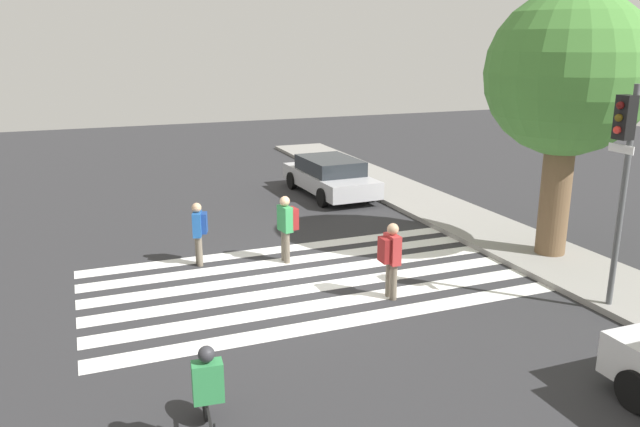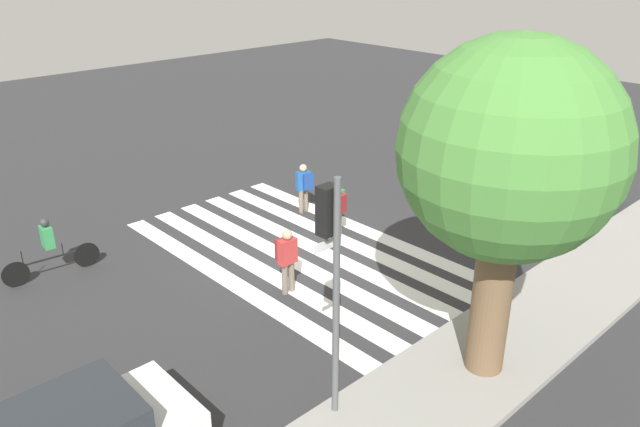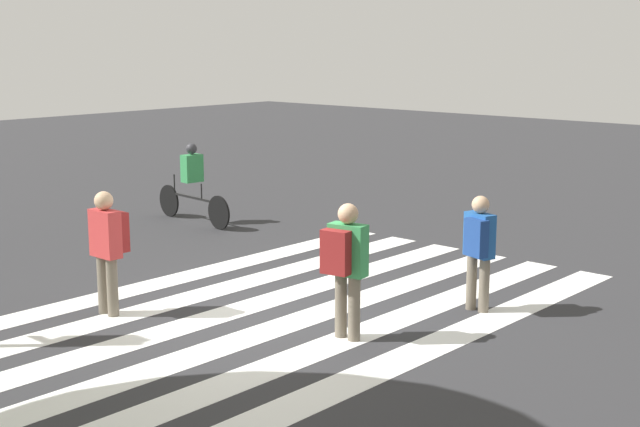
{
  "view_description": "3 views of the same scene",
  "coord_description": "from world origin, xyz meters",
  "px_view_note": "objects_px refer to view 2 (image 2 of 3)",
  "views": [
    {
      "loc": [
        12.75,
        -4.68,
        5.37
      ],
      "look_at": [
        -0.6,
        0.61,
        1.41
      ],
      "focal_mm": 35.0,
      "sensor_mm": 36.0,
      "label": 1
    },
    {
      "loc": [
        10.17,
        11.6,
        7.89
      ],
      "look_at": [
        -0.27,
        0.5,
        1.26
      ],
      "focal_mm": 35.0,
      "sensor_mm": 36.0,
      "label": 2
    },
    {
      "loc": [
        -8.17,
        8.08,
        3.64
      ],
      "look_at": [
        -0.81,
        -0.16,
        1.48
      ],
      "focal_mm": 50.0,
      "sensor_mm": 36.0,
      "label": 3
    }
  ],
  "objects_px": {
    "traffic_light": "(331,255)",
    "street_tree": "(510,154)",
    "pedestrian_child_with_backpack": "(338,206)",
    "pedestrian_adult_yellow_jacket": "(304,184)",
    "cyclist_near_curb": "(49,246)",
    "car_parked_silver_sedan": "(564,196)",
    "pedestrian_adult_blue_shirt": "(287,256)"
  },
  "relations": [
    {
      "from": "pedestrian_adult_blue_shirt",
      "to": "pedestrian_adult_yellow_jacket",
      "type": "distance_m",
      "value": 4.96
    },
    {
      "from": "pedestrian_child_with_backpack",
      "to": "car_parked_silver_sedan",
      "type": "distance_m",
      "value": 7.22
    },
    {
      "from": "cyclist_near_curb",
      "to": "car_parked_silver_sedan",
      "type": "xyz_separation_m",
      "value": [
        -13.08,
        7.14,
        -0.16
      ]
    },
    {
      "from": "pedestrian_adult_yellow_jacket",
      "to": "cyclist_near_curb",
      "type": "distance_m",
      "value": 7.61
    },
    {
      "from": "street_tree",
      "to": "pedestrian_adult_yellow_jacket",
      "type": "height_order",
      "value": "street_tree"
    },
    {
      "from": "street_tree",
      "to": "pedestrian_child_with_backpack",
      "type": "xyz_separation_m",
      "value": [
        -2.21,
        -6.36,
        -3.57
      ]
    },
    {
      "from": "pedestrian_adult_blue_shirt",
      "to": "pedestrian_child_with_backpack",
      "type": "relative_size",
      "value": 0.99
    },
    {
      "from": "traffic_light",
      "to": "pedestrian_child_with_backpack",
      "type": "height_order",
      "value": "traffic_light"
    },
    {
      "from": "pedestrian_adult_yellow_jacket",
      "to": "cyclist_near_curb",
      "type": "height_order",
      "value": "cyclist_near_curb"
    },
    {
      "from": "pedestrian_adult_blue_shirt",
      "to": "traffic_light",
      "type": "bearing_deg",
      "value": 60.24
    },
    {
      "from": "traffic_light",
      "to": "street_tree",
      "type": "distance_m",
      "value": 3.55
    },
    {
      "from": "cyclist_near_curb",
      "to": "car_parked_silver_sedan",
      "type": "height_order",
      "value": "cyclist_near_curb"
    },
    {
      "from": "traffic_light",
      "to": "car_parked_silver_sedan",
      "type": "distance_m",
      "value": 11.8
    },
    {
      "from": "traffic_light",
      "to": "pedestrian_child_with_backpack",
      "type": "relative_size",
      "value": 2.7
    },
    {
      "from": "street_tree",
      "to": "pedestrian_adult_yellow_jacket",
      "type": "bearing_deg",
      "value": -108.38
    },
    {
      "from": "pedestrian_child_with_backpack",
      "to": "car_parked_silver_sedan",
      "type": "xyz_separation_m",
      "value": [
        -6.18,
        3.72,
        -0.3
      ]
    },
    {
      "from": "pedestrian_child_with_backpack",
      "to": "traffic_light",
      "type": "bearing_deg",
      "value": -145.23
    },
    {
      "from": "pedestrian_adult_blue_shirt",
      "to": "car_parked_silver_sedan",
      "type": "bearing_deg",
      "value": 165.88
    },
    {
      "from": "pedestrian_child_with_backpack",
      "to": "cyclist_near_curb",
      "type": "relative_size",
      "value": 0.71
    },
    {
      "from": "traffic_light",
      "to": "pedestrian_adult_yellow_jacket",
      "type": "xyz_separation_m",
      "value": [
        -5.85,
        -7.19,
        -2.29
      ]
    },
    {
      "from": "pedestrian_child_with_backpack",
      "to": "car_parked_silver_sedan",
      "type": "bearing_deg",
      "value": -40.49
    },
    {
      "from": "street_tree",
      "to": "pedestrian_child_with_backpack",
      "type": "relative_size",
      "value": 3.89
    },
    {
      "from": "cyclist_near_curb",
      "to": "car_parked_silver_sedan",
      "type": "bearing_deg",
      "value": 157.23
    },
    {
      "from": "pedestrian_adult_blue_shirt",
      "to": "car_parked_silver_sedan",
      "type": "xyz_separation_m",
      "value": [
        -9.21,
        2.42,
        -0.29
      ]
    },
    {
      "from": "cyclist_near_curb",
      "to": "pedestrian_child_with_backpack",
      "type": "bearing_deg",
      "value": 159.52
    },
    {
      "from": "pedestrian_adult_yellow_jacket",
      "to": "cyclist_near_curb",
      "type": "bearing_deg",
      "value": -172.52
    },
    {
      "from": "pedestrian_adult_blue_shirt",
      "to": "street_tree",
      "type": "bearing_deg",
      "value": 99.74
    },
    {
      "from": "traffic_light",
      "to": "pedestrian_child_with_backpack",
      "type": "distance_m",
      "value": 7.66
    },
    {
      "from": "cyclist_near_curb",
      "to": "pedestrian_adult_blue_shirt",
      "type": "bearing_deg",
      "value": 135.22
    },
    {
      "from": "street_tree",
      "to": "car_parked_silver_sedan",
      "type": "height_order",
      "value": "street_tree"
    },
    {
      "from": "pedestrian_adult_yellow_jacket",
      "to": "pedestrian_child_with_backpack",
      "type": "height_order",
      "value": "pedestrian_child_with_backpack"
    },
    {
      "from": "traffic_light",
      "to": "pedestrian_adult_yellow_jacket",
      "type": "bearing_deg",
      "value": -129.12
    }
  ]
}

